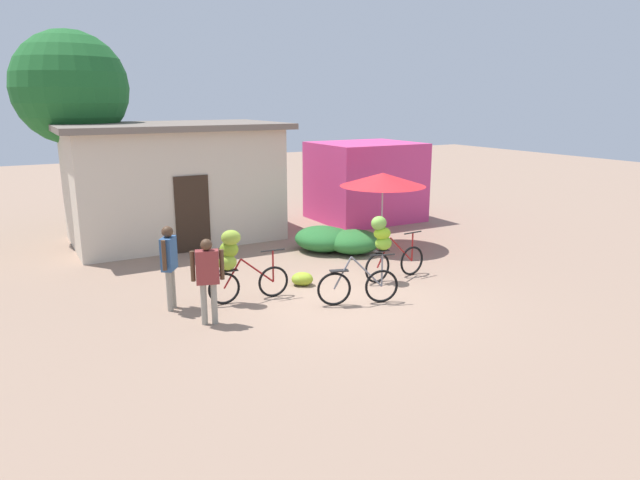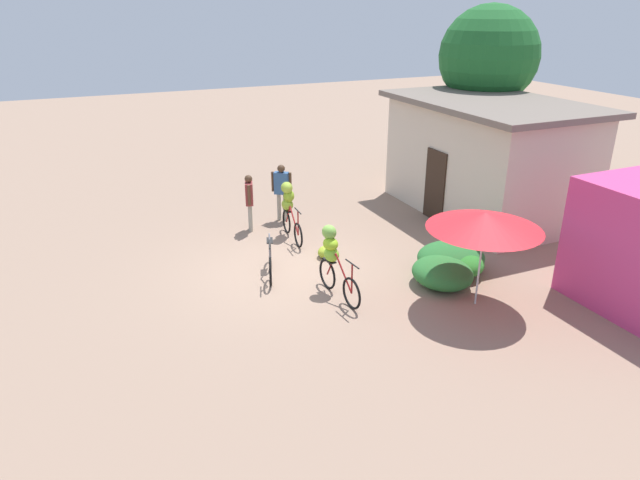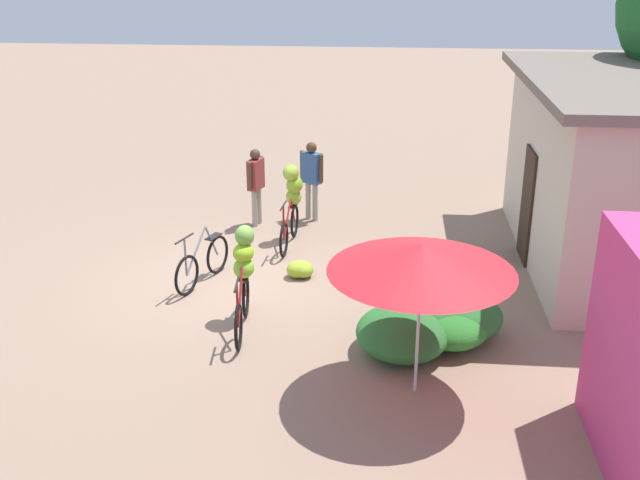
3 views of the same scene
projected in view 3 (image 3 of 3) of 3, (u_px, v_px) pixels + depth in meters
The scene contains 12 objects.
ground_plane at pixel (227, 282), 12.82m from camera, with size 60.00×60.00×0.00m, color #947763.
building_low at pixel (633, 172), 13.04m from camera, with size 6.00×3.89×3.26m.
hedge_bush_front_left at pixel (447, 315), 11.02m from camera, with size 1.43×1.60×0.63m, color #296D30.
hedge_bush_front_right at pixel (450, 321), 10.89m from camera, with size 1.43×1.15×0.58m, color #2C852D.
hedge_bush_mid at pixel (402, 333), 10.54m from camera, with size 1.42×1.29×0.60m, color #2B7030.
market_umbrella at pixel (422, 258), 9.05m from camera, with size 2.28×2.28×2.02m.
bicycle_leftmost at pixel (292, 198), 14.24m from camera, with size 1.66×0.44×1.48m.
bicycle_near_pile at pixel (202, 263), 12.64m from camera, with size 1.55×0.57×0.99m.
bicycle_center_loaded at pixel (243, 271), 11.15m from camera, with size 1.68×0.33×1.48m.
banana_pile_on_ground at pixel (300, 269), 12.97m from camera, with size 0.59×0.61×0.29m.
person_vendor at pixel (312, 173), 15.30m from camera, with size 0.39×0.50×1.63m.
person_bystander at pixel (256, 179), 15.04m from camera, with size 0.56×0.31×1.56m.
Camera 3 is at (11.48, 2.60, 5.38)m, focal length 42.83 mm.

